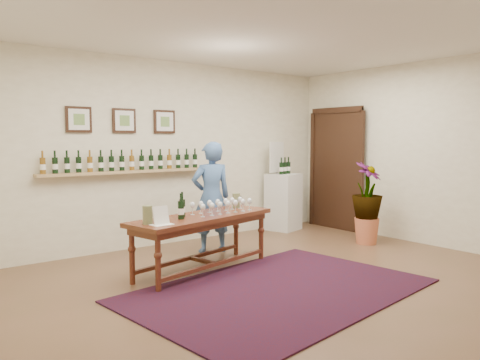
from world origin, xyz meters
TOP-DOWN VIEW (x-y plane):
  - ground at (0.00, 0.00)m, footprint 6.00×6.00m
  - room_shell at (2.11, 1.86)m, footprint 6.00×6.00m
  - rug at (-0.30, -0.27)m, footprint 3.38×2.45m
  - tasting_table at (-0.52, 0.87)m, footprint 2.04×1.02m
  - table_glasses at (-0.21, 0.90)m, footprint 1.21×0.36m
  - table_bottles at (-0.83, 0.85)m, footprint 0.33×0.26m
  - pitcher_left at (-1.33, 0.73)m, footprint 0.17×0.17m
  - pitcher_right at (0.19, 1.12)m, footprint 0.13×0.13m
  - menu_card at (-1.23, 0.61)m, footprint 0.23×0.18m
  - display_pedestal at (2.07, 2.20)m, footprint 0.61×0.61m
  - pedestal_bottles at (2.07, 2.16)m, footprint 0.28×0.14m
  - info_sign at (2.01, 2.31)m, footprint 0.42×0.13m
  - potted_plant at (2.31, 0.58)m, footprint 0.72×0.72m
  - person at (0.12, 1.62)m, footprint 0.66×0.52m

SIDE VIEW (x-z plane):
  - ground at x=0.00m, z-range 0.00..0.00m
  - rug at x=-0.30m, z-range 0.00..0.02m
  - display_pedestal at x=2.07m, z-range 0.00..1.00m
  - tasting_table at x=-0.52m, z-range 0.24..0.94m
  - potted_plant at x=2.31m, z-range 0.09..1.18m
  - table_glasses at x=-0.21m, z-range 0.69..0.86m
  - person at x=0.12m, z-range 0.00..1.58m
  - pitcher_right at x=0.19m, z-range 0.69..0.89m
  - menu_card at x=-1.23m, z-range 0.69..0.90m
  - pitcher_left at x=-1.33m, z-range 0.69..0.90m
  - table_bottles at x=-0.83m, z-range 0.69..1.01m
  - room_shell at x=2.11m, z-range -1.88..4.12m
  - pedestal_bottles at x=2.07m, z-range 1.00..1.27m
  - info_sign at x=2.01m, z-range 1.00..1.60m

